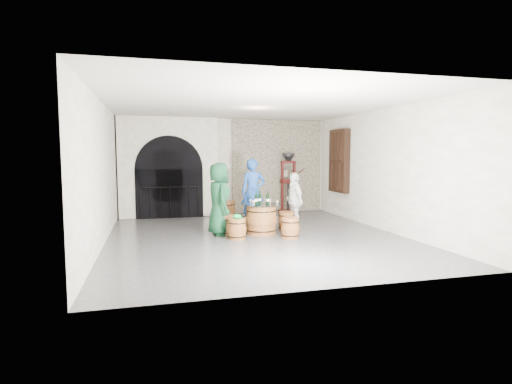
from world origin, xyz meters
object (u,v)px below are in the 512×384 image
object	(u,v)px
barrel_stool_far	(255,219)
person_blue	(253,192)
corking_press	(288,179)
wine_bottle_center	(268,199)
wine_bottle_left	(256,199)
barrel_stool_near_right	(290,228)
side_barrel	(229,210)
barrel_stool_right	(287,221)
barrel_stool_near_left	(237,229)
wine_bottle_right	(260,198)
barrel_stool_left	(227,225)
person_green	(219,199)
person_white	(294,201)
barrel_table	(261,219)

from	to	relation	value
barrel_stool_far	person_blue	size ratio (longest dim) A/B	0.26
person_blue	corking_press	bearing A→B (deg)	54.92
barrel_stool_far	wine_bottle_center	xyz separation A→B (m)	(0.08, -0.91, 0.65)
barrel_stool_far	wine_bottle_left	bearing A→B (deg)	-103.42
person_blue	wine_bottle_center	bearing A→B (deg)	-81.34
barrel_stool_near_right	side_barrel	xyz separation A→B (m)	(-0.91, 3.15, 0.04)
barrel_stool_right	corking_press	size ratio (longest dim) A/B	0.24
barrel_stool_near_left	wine_bottle_right	world-z (taller)	wine_bottle_right
barrel_stool_left	wine_bottle_center	size ratio (longest dim) A/B	1.52
wine_bottle_left	wine_bottle_center	distance (m)	0.29
person_green	person_blue	world-z (taller)	person_blue
wine_bottle_left	barrel_stool_left	bearing A→B (deg)	173.73
barrel_stool_near_left	wine_bottle_left	xyz separation A→B (m)	(0.60, 0.48, 0.65)
barrel_stool_far	wine_bottle_left	size ratio (longest dim) A/B	1.52
barrel_stool_near_left	wine_bottle_left	bearing A→B (deg)	39.01
barrel_stool_near_left	side_barrel	distance (m)	2.98
barrel_stool_left	person_white	bearing A→B (deg)	9.43
barrel_stool_left	corking_press	world-z (taller)	corking_press
barrel_stool_near_right	person_white	distance (m)	1.29
person_blue	wine_bottle_left	size ratio (longest dim) A/B	5.82
person_blue	side_barrel	xyz separation A→B (m)	(-0.47, 1.24, -0.66)
barrel_table	wine_bottle_right	size ratio (longest dim) A/B	3.02
barrel_table	wine_bottle_center	size ratio (longest dim) A/B	3.02
barrel_stool_left	person_blue	world-z (taller)	person_blue
person_blue	wine_bottle_center	xyz separation A→B (m)	(0.05, -1.30, -0.06)
wine_bottle_left	corking_press	size ratio (longest dim) A/B	0.16
side_barrel	person_green	bearing A→B (deg)	-106.30
person_green	corking_press	distance (m)	4.23
barrel_stool_near_left	person_white	distance (m)	2.03
barrel_stool_left	side_barrel	bearing A→B (deg)	78.38
person_green	barrel_stool_near_right	bearing A→B (deg)	-120.57
barrel_stool_far	wine_bottle_center	size ratio (longest dim) A/B	1.52
wine_bottle_right	person_green	bearing A→B (deg)	179.35
barrel_table	barrel_stool_left	distance (m)	0.87
person_green	side_barrel	xyz separation A→B (m)	(0.69, 2.37, -0.62)
barrel_stool_near_left	wine_bottle_left	distance (m)	1.00
barrel_table	side_barrel	xyz separation A→B (m)	(-0.36, 2.49, -0.09)
person_blue	barrel_stool_right	bearing A→B (deg)	-46.90
side_barrel	corking_press	xyz separation A→B (m)	(2.20, 0.70, 0.91)
barrel_stool_far	barrel_stool_right	size ratio (longest dim) A/B	1.00
wine_bottle_left	wine_bottle_center	bearing A→B (deg)	-14.72
person_green	wine_bottle_center	xyz separation A→B (m)	(1.21, -0.18, -0.02)
barrel_stool_right	barrel_stool_near_right	distance (m)	1.01
barrel_stool_left	corking_press	xyz separation A→B (m)	(2.69, 3.09, 0.95)
barrel_table	wine_bottle_right	distance (m)	0.53
barrel_stool_near_right	barrel_stool_near_left	xyz separation A→B (m)	(-1.27, 0.20, 0.00)
person_blue	wine_bottle_right	size ratio (longest dim) A/B	5.82
barrel_stool_near_right	barrel_stool_left	bearing A→B (deg)	151.50
wine_bottle_right	barrel_stool_near_left	bearing A→B (deg)	-141.04
wine_bottle_center	wine_bottle_right	distance (m)	0.23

